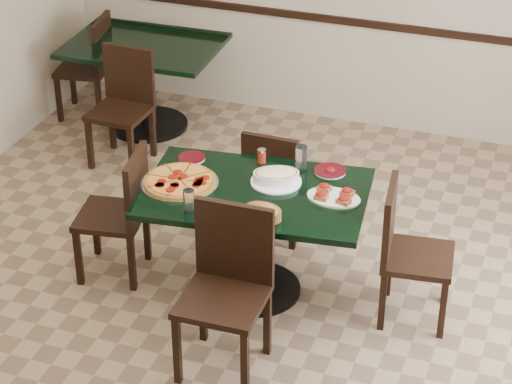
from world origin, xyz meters
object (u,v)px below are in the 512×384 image
(main_table, at_px, (255,216))
(back_chair_near, at_px, (124,99))
(bread_basket, at_px, (263,212))
(lasagna_casserole, at_px, (276,176))
(chair_near, at_px, (228,279))
(chair_far, at_px, (275,179))
(back_table, at_px, (145,69))
(chair_left, at_px, (122,208))
(bruschetta_platter, at_px, (334,195))
(chair_right, at_px, (405,246))
(pepperoni_pizza, at_px, (180,181))
(back_chair_left, at_px, (92,62))

(main_table, distance_m, back_chair_near, 2.07)
(bread_basket, bearing_deg, lasagna_casserole, 108.37)
(chair_near, bearing_deg, chair_far, 96.19)
(back_table, xyz_separation_m, chair_left, (0.77, -2.00, -0.03))
(back_chair_near, relative_size, bread_basket, 3.64)
(back_chair_near, bearing_deg, chair_left, -62.55)
(chair_far, bearing_deg, lasagna_casserole, 110.26)
(back_table, distance_m, back_chair_near, 0.56)
(bruschetta_platter, bearing_deg, chair_left, -169.34)
(chair_far, distance_m, chair_right, 1.16)
(pepperoni_pizza, bearing_deg, bruschetta_platter, 8.72)
(main_table, xyz_separation_m, back_chair_near, (-1.57, 1.35, -0.06))
(back_table, xyz_separation_m, lasagna_casserole, (1.73, -1.77, 0.27))
(back_chair_left, distance_m, bread_basket, 3.23)
(main_table, bearing_deg, chair_near, -90.41)
(back_chair_left, bearing_deg, back_table, 75.35)
(chair_far, relative_size, chair_right, 0.93)
(chair_right, relative_size, bread_basket, 3.61)
(chair_left, bearing_deg, chair_near, 49.12)
(chair_far, relative_size, pepperoni_pizza, 1.75)
(back_chair_near, height_order, lasagna_casserole, back_chair_near)
(back_chair_left, bearing_deg, pepperoni_pizza, 30.55)
(back_table, xyz_separation_m, back_chair_near, (0.08, -0.55, -0.02))
(back_chair_left, bearing_deg, main_table, 38.58)
(chair_right, xyz_separation_m, pepperoni_pizza, (-1.40, -0.15, 0.26))
(chair_far, xyz_separation_m, back_chair_near, (-1.48, 0.71, 0.04))
(chair_left, height_order, bruschetta_platter, chair_left)
(main_table, height_order, bread_basket, bread_basket)
(chair_right, height_order, bruschetta_platter, chair_right)
(bread_basket, bearing_deg, back_chair_left, 146.13)
(lasagna_casserole, bearing_deg, back_chair_left, 117.90)
(main_table, height_order, back_chair_near, back_chair_near)
(chair_right, distance_m, back_chair_left, 3.62)
(back_chair_near, xyz_separation_m, pepperoni_pizza, (1.10, -1.43, 0.26))
(chair_far, height_order, chair_left, chair_left)
(main_table, xyz_separation_m, chair_near, (0.08, -0.67, -0.01))
(chair_right, bearing_deg, back_table, 47.74)
(chair_left, xyz_separation_m, back_chair_left, (-1.29, 2.05, -0.00))
(chair_near, bearing_deg, back_chair_near, 128.04)
(back_table, xyz_separation_m, chair_far, (1.56, -1.27, -0.06))
(back_chair_near, bearing_deg, main_table, -39.10)
(back_table, height_order, chair_far, chair_far)
(bread_basket, distance_m, bruschetta_platter, 0.47)
(chair_right, height_order, chair_left, chair_right)
(back_chair_near, xyz_separation_m, lasagna_casserole, (1.65, -1.22, 0.29))
(main_table, height_order, back_table, same)
(chair_near, relative_size, chair_right, 1.10)
(back_chair_near, bearing_deg, back_chair_left, 136.39)
(pepperoni_pizza, bearing_deg, chair_far, 62.17)
(chair_near, relative_size, pepperoni_pizza, 2.06)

